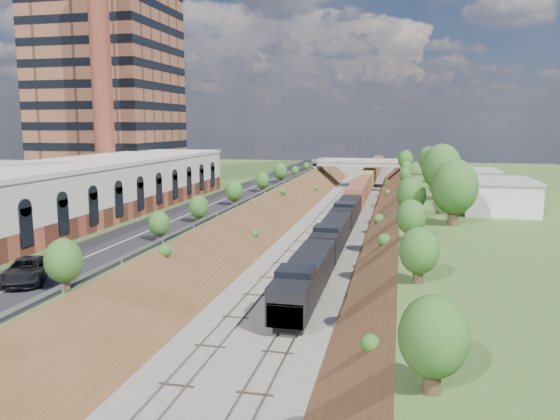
% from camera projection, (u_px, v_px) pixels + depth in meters
% --- Properties ---
extents(platform_left, '(44.00, 180.00, 5.00)m').
position_uv_depth(platform_left, '(136.00, 207.00, 93.12)').
color(platform_left, '#475F27').
rests_on(platform_left, ground).
extents(platform_right, '(44.00, 180.00, 5.00)m').
position_uv_depth(platform_right, '(555.00, 222.00, 78.99)').
color(platform_right, '#475F27').
rests_on(platform_right, ground).
extents(embankment_left, '(10.00, 180.00, 10.00)m').
position_uv_depth(embankment_left, '(261.00, 227.00, 88.80)').
color(embankment_left, brown).
rests_on(embankment_left, ground).
extents(embankment_right, '(10.00, 180.00, 10.00)m').
position_uv_depth(embankment_right, '(399.00, 233.00, 84.09)').
color(embankment_right, brown).
rests_on(embankment_right, ground).
extents(rail_left_track, '(1.58, 180.00, 0.18)m').
position_uv_depth(rail_left_track, '(312.00, 228.00, 86.98)').
color(rail_left_track, gray).
rests_on(rail_left_track, ground).
extents(rail_right_track, '(1.58, 180.00, 0.18)m').
position_uv_depth(rail_right_track, '(345.00, 230.00, 85.87)').
color(rail_right_track, gray).
rests_on(rail_right_track, ground).
extents(road, '(8.00, 180.00, 0.10)m').
position_uv_depth(road, '(234.00, 195.00, 88.98)').
color(road, black).
rests_on(road, platform_left).
extents(guardrail, '(0.10, 171.00, 0.70)m').
position_uv_depth(guardrail, '(258.00, 193.00, 87.83)').
color(guardrail, '#99999E').
rests_on(guardrail, platform_left).
extents(commercial_building, '(14.30, 62.30, 7.00)m').
position_uv_depth(commercial_building, '(90.00, 187.00, 69.91)').
color(commercial_building, brown).
rests_on(commercial_building, platform_left).
extents(highrise_tower, '(22.00, 22.00, 53.90)m').
position_uv_depth(highrise_tower, '(106.00, 36.00, 102.35)').
color(highrise_tower, brown).
rests_on(highrise_tower, platform_left).
extents(smokestack, '(3.20, 3.20, 40.00)m').
position_uv_depth(smokestack, '(101.00, 70.00, 86.43)').
color(smokestack, brown).
rests_on(smokestack, platform_left).
extents(overpass, '(24.50, 8.30, 7.40)m').
position_uv_depth(overpass, '(359.00, 168.00, 145.48)').
color(overpass, gray).
rests_on(overpass, ground).
extents(white_building_near, '(9.00, 12.00, 4.00)m').
position_uv_depth(white_building_near, '(496.00, 196.00, 72.61)').
color(white_building_near, silver).
rests_on(white_building_near, platform_right).
extents(white_building_far, '(8.00, 10.00, 3.60)m').
position_uv_depth(white_building_far, '(472.00, 181.00, 93.96)').
color(white_building_far, silver).
rests_on(white_building_far, platform_right).
extents(tree_right_large, '(5.25, 5.25, 7.61)m').
position_uv_depth(tree_right_large, '(455.00, 188.00, 62.06)').
color(tree_right_large, '#473323').
rests_on(tree_right_large, platform_right).
extents(tree_left_crest, '(2.45, 2.45, 3.55)m').
position_uv_depth(tree_left_crest, '(141.00, 230.00, 49.30)').
color(tree_left_crest, '#473323').
rests_on(tree_left_crest, platform_left).
extents(freight_train, '(3.15, 177.08, 4.68)m').
position_uv_depth(freight_train, '(365.00, 183.00, 129.98)').
color(freight_train, black).
rests_on(freight_train, ground).
extents(suv, '(5.04, 6.76, 1.71)m').
position_uv_depth(suv, '(27.00, 270.00, 39.81)').
color(suv, black).
rests_on(suv, road).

